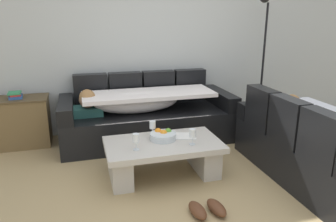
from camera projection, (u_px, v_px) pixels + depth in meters
ground_plane at (206, 198)px, 3.02m from camera, size 14.00×14.00×0.00m
back_wall at (153, 37)px, 4.62m from camera, size 9.00×0.10×2.70m
couch_along_wall at (145, 116)px, 4.36m from camera, size 2.28×0.92×0.88m
couch_near_window at (314, 147)px, 3.33m from camera, size 0.92×1.80×0.88m
coffee_table at (163, 154)px, 3.38m from camera, size 1.20×0.68×0.38m
fruit_bowl at (163, 135)px, 3.41m from camera, size 0.28×0.28×0.10m
wine_glass_near_left at (136, 139)px, 3.12m from camera, size 0.07×0.07×0.17m
wine_glass_near_right at (193, 134)px, 3.25m from camera, size 0.07×0.07×0.17m
wine_glass_far_back at (153, 125)px, 3.49m from camera, size 0.07×0.07×0.17m
open_magazine at (183, 136)px, 3.49m from camera, size 0.33×0.28×0.01m
side_cabinet at (21, 122)px, 4.16m from camera, size 0.72×0.44×0.64m
book_stack_on_cabinet at (15, 95)px, 4.05m from camera, size 0.18×0.21×0.08m
floor_lamp at (262, 54)px, 4.64m from camera, size 0.33×0.31×1.95m
pair_of_shoes at (207, 209)px, 2.77m from camera, size 0.31×0.29×0.09m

